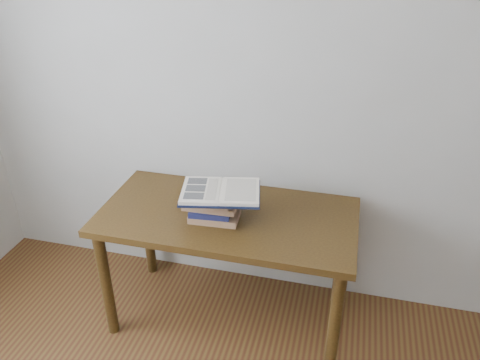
# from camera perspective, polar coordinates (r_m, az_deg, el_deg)

# --- Properties ---
(room_shell) EXTENTS (3.54, 3.54, 2.62)m
(room_shell) POSITION_cam_1_polar(r_m,az_deg,el_deg) (0.83, -25.69, -0.09)
(room_shell) COLOR #B2AFA8
(room_shell) RESTS_ON ground
(desk) EXTENTS (1.30, 0.65, 0.70)m
(desk) POSITION_cam_1_polar(r_m,az_deg,el_deg) (2.43, -1.52, -6.07)
(desk) COLOR #452F11
(desk) RESTS_ON ground
(book_stack) EXTENTS (0.28, 0.19, 0.15)m
(book_stack) POSITION_cam_1_polar(r_m,az_deg,el_deg) (2.30, -3.47, -3.09)
(book_stack) COLOR #A07752
(book_stack) RESTS_ON desk
(open_book) EXTENTS (0.42, 0.33, 0.03)m
(open_book) POSITION_cam_1_polar(r_m,az_deg,el_deg) (2.24, -2.37, -1.43)
(open_book) COLOR black
(open_book) RESTS_ON book_stack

